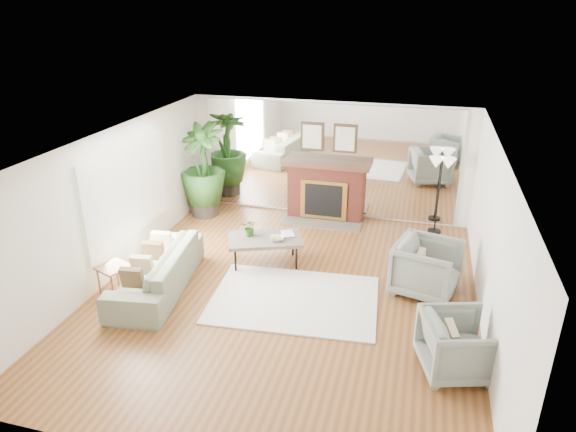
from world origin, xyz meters
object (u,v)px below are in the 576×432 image
(armchair_front, at_px, (458,345))
(potted_ficus, at_px, (202,167))
(coffee_table, at_px, (265,240))
(side_table, at_px, (114,271))
(fireplace, at_px, (326,189))
(floor_lamp, at_px, (442,169))
(armchair_back, at_px, (427,268))
(sofa, at_px, (157,270))

(armchair_front, relative_size, potted_ficus, 0.43)
(coffee_table, relative_size, armchair_front, 1.68)
(coffee_table, xyz_separation_m, potted_ficus, (-1.97, 1.85, 0.62))
(coffee_table, bearing_deg, side_table, -141.34)
(fireplace, xyz_separation_m, armchair_front, (2.60, -4.52, -0.26))
(floor_lamp, bearing_deg, armchair_front, -86.39)
(armchair_front, xyz_separation_m, potted_ficus, (-5.20, 4.01, 0.70))
(coffee_table, bearing_deg, armchair_back, -5.46)
(armchair_back, bearing_deg, potted_ficus, 80.81)
(sofa, xyz_separation_m, armchair_front, (4.68, -0.87, 0.05))
(coffee_table, relative_size, armchair_back, 1.50)
(side_table, height_order, floor_lamp, floor_lamp)
(fireplace, distance_m, armchair_front, 5.22)
(fireplace, bearing_deg, potted_ficus, -168.83)
(armchair_back, relative_size, side_table, 1.72)
(sofa, xyz_separation_m, floor_lamp, (4.40, 3.49, 1.01))
(armchair_back, distance_m, side_table, 5.01)
(fireplace, distance_m, potted_ficus, 2.69)
(armchair_back, distance_m, potted_ficus, 5.27)
(fireplace, distance_m, floor_lamp, 2.43)
(side_table, xyz_separation_m, potted_ficus, (0.05, 3.47, 0.67))
(side_table, bearing_deg, coffee_table, 38.66)
(fireplace, distance_m, side_table, 4.79)
(coffee_table, xyz_separation_m, armchair_back, (2.80, -0.27, -0.02))
(fireplace, height_order, coffee_table, fireplace)
(fireplace, relative_size, side_table, 3.59)
(floor_lamp, bearing_deg, fireplace, 176.09)
(armchair_back, height_order, side_table, armchair_back)
(armchair_back, height_order, potted_ficus, potted_ficus)
(coffee_table, height_order, floor_lamp, floor_lamp)
(sofa, height_order, floor_lamp, floor_lamp)
(potted_ficus, bearing_deg, armchair_back, -23.90)
(fireplace, height_order, floor_lamp, fireplace)
(fireplace, bearing_deg, sofa, -119.62)
(armchair_front, xyz_separation_m, floor_lamp, (-0.28, 4.36, 0.96))
(armchair_front, distance_m, floor_lamp, 4.47)
(fireplace, xyz_separation_m, armchair_back, (2.18, -2.63, -0.21))
(coffee_table, relative_size, floor_lamp, 0.93)
(coffee_table, bearing_deg, floor_lamp, 36.76)
(fireplace, relative_size, armchair_front, 2.34)
(armchair_back, bearing_deg, sofa, 118.22)
(armchair_back, relative_size, floor_lamp, 0.62)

